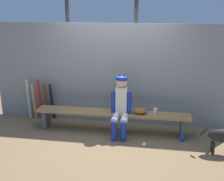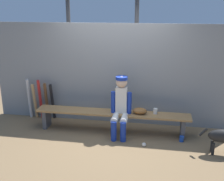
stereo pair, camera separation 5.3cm
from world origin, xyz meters
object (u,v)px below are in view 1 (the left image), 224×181
player_seated (121,105)px  bat_wood_dark (46,101)px  cup_on_ground (182,139)px  baseball (144,144)px  cup_on_bench (155,111)px  baseball_glove (140,111)px  dugout_bench (112,116)px  bat_aluminum_black (52,102)px  bat_wood_tan (34,101)px  bat_aluminum_red (40,100)px  bat_aluminum_silver (29,99)px

player_seated → bat_wood_dark: size_ratio=1.34×
bat_wood_dark → cup_on_ground: (2.93, -0.62, -0.38)m
baseball → cup_on_bench: cup_on_bench is taller
player_seated → cup_on_ground: player_seated is taller
bat_wood_dark → player_seated: bearing=-16.5°
baseball_glove → cup_on_ground: baseball_glove is taller
cup_on_bench → cup_on_ground: bearing=-26.5°
baseball → dugout_bench: bearing=142.9°
player_seated → baseball_glove: bearing=16.1°
bat_aluminum_black → cup_on_ground: bat_aluminum_black is taller
bat_aluminum_black → bat_wood_tan: bearing=-176.6°
bat_wood_tan → cup_on_ground: bearing=-10.7°
bat_aluminum_black → cup_on_bench: bearing=-9.3°
dugout_bench → bat_wood_tan: bat_wood_tan is taller
bat_aluminum_red → cup_on_ground: 3.15m
cup_on_bench → bat_wood_dark: bearing=171.5°
baseball_glove → bat_wood_tan: 2.42m
dugout_bench → bat_aluminum_black: (-1.42, 0.42, 0.07)m
dugout_bench → bat_wood_dark: size_ratio=3.55×
bat_aluminum_silver → baseball: bat_aluminum_silver is taller
baseball_glove → bat_wood_tan: (-2.39, 0.40, -0.08)m
baseball_glove → bat_aluminum_black: size_ratio=0.33×
bat_aluminum_red → cup_on_bench: size_ratio=8.52×
player_seated → baseball: player_seated is taller
bat_wood_dark → bat_wood_tan: size_ratio=1.05×
bat_wood_tan → cup_on_ground: (3.21, -0.61, -0.36)m
bat_aluminum_black → bat_wood_dark: (-0.13, -0.01, 0.02)m
player_seated → bat_wood_dark: 1.83m
baseball → cup_on_ground: (0.69, 0.31, 0.02)m
player_seated → bat_aluminum_red: size_ratio=1.25×
bat_aluminum_red → baseball: size_ratio=12.66×
bat_aluminum_red → cup_on_ground: size_ratio=8.52×
bat_wood_dark → cup_on_bench: bat_wood_dark is taller
bat_aluminum_black → bat_wood_tan: (-0.41, -0.02, -0.01)m
player_seated → bat_aluminum_black: 1.71m
baseball → baseball_glove: bearing=103.9°
bat_wood_dark → bat_aluminum_black: bearing=5.7°
dugout_bench → bat_wood_tan: bearing=167.7°
baseball_glove → bat_aluminum_black: bat_aluminum_black is taller
cup_on_ground → bat_wood_tan: bearing=169.3°
dugout_bench → bat_wood_tan: size_ratio=3.74×
baseball_glove → player_seated: bearing=-163.9°
bat_aluminum_silver → cup_on_bench: 2.85m
baseball_glove → bat_wood_dark: bearing=169.0°
player_seated → cup_on_bench: (0.67, 0.15, -0.15)m
bat_aluminum_black → bat_wood_dark: size_ratio=0.96×
cup_on_bench → baseball: bearing=-107.0°
bat_wood_tan → baseball: (2.52, -0.92, -0.38)m
dugout_bench → bat_aluminum_red: bat_aluminum_red is taller
player_seated → bat_aluminum_black: player_seated is taller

